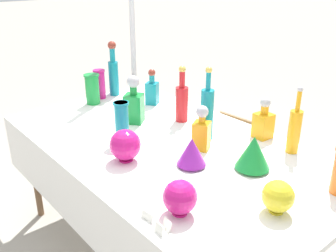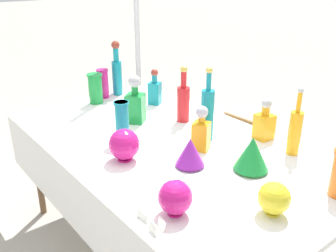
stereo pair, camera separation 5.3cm
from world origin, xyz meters
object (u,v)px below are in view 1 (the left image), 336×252
Objects in this scene: square_decanter_2 at (263,122)px; fluted_vase_1 at (253,152)px; slender_vase_1 at (122,121)px; round_bowl_2 at (125,145)px; tall_bottle_1 at (182,101)px; fluted_vase_0 at (192,152)px; round_bowl_1 at (180,197)px; square_decanter_0 at (134,103)px; slender_vase_0 at (92,88)px; tall_bottle_2 at (207,112)px; slender_vase_2 at (100,83)px; square_decanter_3 at (152,90)px; round_bowl_0 at (278,196)px; tall_bottle_3 at (113,72)px; square_decanter_1 at (202,130)px; cardboard_box_behind_left at (228,145)px; canopy_pole at (133,53)px; tall_bottle_0 at (295,129)px.

fluted_vase_1 is at bearing -59.97° from square_decanter_2.
slender_vase_1 is 0.24m from round_bowl_2.
tall_bottle_1 reaches higher than fluted_vase_0.
square_decanter_0 is at bearing 155.06° from round_bowl_1.
round_bowl_1 is at bearing -16.01° from slender_vase_0.
slender_vase_2 is at bearing -174.85° from tall_bottle_2.
square_decanter_3 is 1.07m from fluted_vase_1.
round_bowl_0 is at bearing 5.88° from slender_vase_1.
square_decanter_1 is (1.08, -0.15, -0.07)m from tall_bottle_3.
cardboard_box_behind_left is (0.02, 0.83, -0.68)m from square_decanter_3.
canopy_pole is (-0.29, 0.39, 0.04)m from tall_bottle_3.
tall_bottle_2 is 0.33m from square_decanter_2.
slender_vase_1 is 1.57× the size of round_bowl_1.
round_bowl_0 is (1.67, -0.19, -0.04)m from slender_vase_2.
tall_bottle_0 reaches higher than square_decanter_1.
fluted_vase_0 is 0.29m from fluted_vase_1.
slender_vase_1 is (0.73, -0.41, -0.06)m from tall_bottle_3.
slender_vase_2 reaches higher than round_bowl_1.
fluted_vase_0 is (1.18, -0.32, -0.10)m from tall_bottle_3.
cardboard_box_behind_left is at bearing 98.82° from square_decanter_0.
square_decanter_0 reaches higher than slender_vase_0.
square_decanter_3 is 0.57× the size of cardboard_box_behind_left.
slender_vase_1 reaches higher than fluted_vase_1.
slender_vase_1 is at bearing -168.10° from fluted_vase_0.
round_bowl_0 is at bearing -19.70° from canopy_pole.
square_decanter_0 reaches higher than fluted_vase_1.
tall_bottle_3 reaches higher than round_bowl_1.
tall_bottle_0 is 2.62× the size of round_bowl_0.
canopy_pole is at bearing 154.50° from fluted_vase_0.
slender_vase_0 reaches higher than fluted_vase_0.
round_bowl_1 is at bearing -18.95° from slender_vase_2.
round_bowl_1 is 0.51m from round_bowl_2.
square_decanter_0 is (0.54, -0.20, -0.05)m from tall_bottle_3.
square_decanter_1 is 0.39m from square_decanter_2.
cardboard_box_behind_left is at bearing 75.41° from slender_vase_0.
round_bowl_1 is (0.35, -0.47, -0.03)m from square_decanter_1.
tall_bottle_0 is at bearing 12.24° from tall_bottle_1.
tall_bottle_0 is 2.17× the size of round_bowl_2.
cardboard_box_behind_left is at bearing 124.75° from round_bowl_1.
tall_bottle_1 reaches higher than round_bowl_0.
square_decanter_1 is 1.03× the size of square_decanter_2.
slender_vase_1 is at bearing -74.92° from cardboard_box_behind_left.
tall_bottle_0 is 1.50× the size of square_decanter_2.
round_bowl_0 is (0.95, -0.35, -0.06)m from tall_bottle_1.
round_bowl_0 is at bearing -15.80° from square_decanter_1.
slender_vase_0 is 1.33m from fluted_vase_1.
square_decanter_0 is 0.47m from slender_vase_0.
square_decanter_3 is 1.45× the size of fluted_vase_1.
fluted_vase_0 is at bearing -56.64° from cardboard_box_behind_left.
round_bowl_0 is at bearing -5.82° from square_decanter_0.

